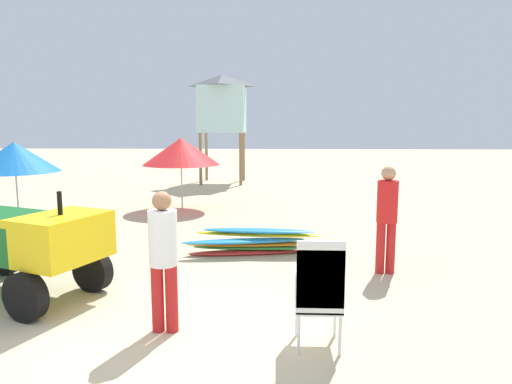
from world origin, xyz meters
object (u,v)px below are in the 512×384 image
lifeguard_near_center (163,253)px  beach_umbrella_left (181,151)px  lifeguard_tower (222,104)px  lifeguard_near_left (387,212)px  beach_umbrella_mid (14,157)px  stacked_plastic_chairs (319,286)px  surfboard_pile (252,242)px  utility_cart (18,240)px

lifeguard_near_center → beach_umbrella_left: 7.75m
lifeguard_near_center → lifeguard_tower: lifeguard_tower is taller
lifeguard_near_left → beach_umbrella_mid: size_ratio=0.80×
lifeguard_tower → stacked_plastic_chairs: bearing=-79.6°
lifeguard_near_center → lifeguard_near_left: bearing=36.5°
stacked_plastic_chairs → lifeguard_near_center: (-1.70, 0.37, 0.22)m
lifeguard_near_left → stacked_plastic_chairs: bearing=-116.5°
lifeguard_near_center → beach_umbrella_mid: (-5.21, 6.26, 0.62)m
beach_umbrella_mid → surfboard_pile: bearing=-26.9°
lifeguard_tower → beach_umbrella_mid: size_ratio=2.00×
lifeguard_near_left → lifeguard_tower: lifeguard_tower is taller
utility_cart → surfboard_pile: (3.07, 2.17, -0.55)m
stacked_plastic_chairs → lifeguard_near_center: 1.75m
lifeguard_tower → beach_umbrella_mid: bearing=-120.6°
utility_cart → lifeguard_near_left: bearing=12.9°
lifeguard_near_center → beach_umbrella_left: beach_umbrella_left is taller
stacked_plastic_chairs → surfboard_pile: bearing=103.6°
beach_umbrella_mid → lifeguard_near_left: bearing=-26.3°
beach_umbrella_left → beach_umbrella_mid: (-3.89, -1.35, -0.07)m
utility_cart → beach_umbrella_left: bearing=82.2°
utility_cart → stacked_plastic_chairs: (3.93, -1.38, -0.09)m
stacked_plastic_chairs → beach_umbrella_mid: bearing=136.2°
surfboard_pile → lifeguard_near_center: size_ratio=1.57×
surfboard_pile → beach_umbrella_mid: beach_umbrella_mid is taller
stacked_plastic_chairs → beach_umbrella_left: (-3.02, 7.98, 0.91)m
surfboard_pile → lifeguard_near_center: 3.36m
beach_umbrella_mid → stacked_plastic_chairs: bearing=-43.8°
stacked_plastic_chairs → beach_umbrella_mid: 9.61m
utility_cart → lifeguard_tower: lifeguard_tower is taller
surfboard_pile → beach_umbrella_mid: size_ratio=1.19×
surfboard_pile → lifeguard_tower: 10.97m
lifeguard_tower → beach_umbrella_left: size_ratio=2.03×
stacked_plastic_chairs → surfboard_pile: stacked_plastic_chairs is taller
utility_cart → stacked_plastic_chairs: utility_cart is taller
surfboard_pile → lifeguard_near_left: bearing=-24.4°
utility_cart → stacked_plastic_chairs: size_ratio=2.34×
lifeguard_near_left → beach_umbrella_mid: beach_umbrella_mid is taller
lifeguard_near_center → lifeguard_tower: bearing=93.6°
lifeguard_tower → beach_umbrella_left: lifeguard_tower is taller
lifeguard_tower → beach_umbrella_mid: lifeguard_tower is taller
surfboard_pile → stacked_plastic_chairs: bearing=-76.4°
stacked_plastic_chairs → lifeguard_near_center: size_ratio=0.74×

